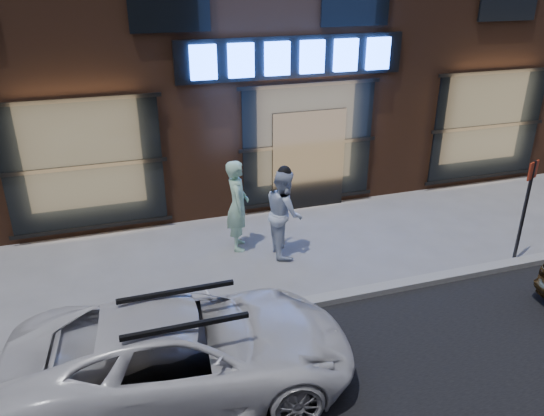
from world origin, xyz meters
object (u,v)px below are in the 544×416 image
Objects in this scene: white_suv at (185,351)px; man_cap at (284,213)px; sign_post at (526,203)px; man_bowtie at (238,205)px.

man_cap is at bearing -32.59° from white_suv.
man_cap is 4.14m from white_suv.
sign_post is at bearing -107.63° from man_cap.
man_cap is (0.83, -0.51, -0.05)m from man_bowtie.
man_bowtie is at bearing 131.91° from sign_post.
man_cap is 4.64m from sign_post.
man_cap is 0.39× the size of white_suv.
sign_post reaches higher than man_cap.
man_cap is at bearing -110.38° from man_bowtie.
sign_post reaches higher than man_bowtie.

